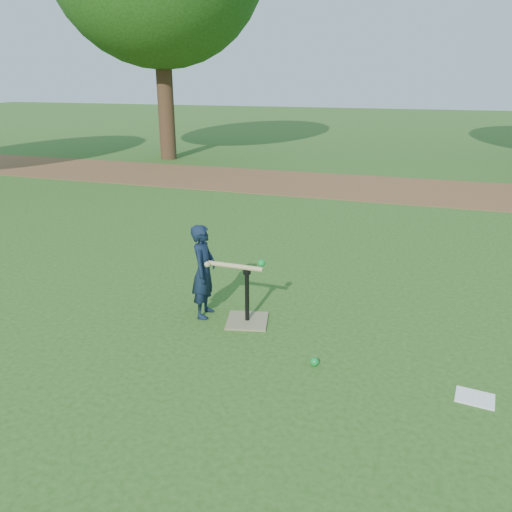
% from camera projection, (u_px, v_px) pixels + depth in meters
% --- Properties ---
extents(ground, '(80.00, 80.00, 0.00)m').
position_uv_depth(ground, '(232.00, 323.00, 5.35)').
color(ground, '#285116').
rests_on(ground, ground).
extents(dirt_strip, '(24.00, 3.00, 0.01)m').
position_uv_depth(dirt_strip, '(343.00, 186.00, 12.05)').
color(dirt_strip, brown).
rests_on(dirt_strip, ground).
extents(child, '(0.29, 0.40, 1.03)m').
position_uv_depth(child, '(204.00, 271.00, 5.35)').
color(child, black).
rests_on(child, ground).
extents(wiffle_ball_ground, '(0.08, 0.08, 0.08)m').
position_uv_depth(wiffle_ball_ground, '(314.00, 362.00, 4.54)').
color(wiffle_ball_ground, '#0C8E2F').
rests_on(wiffle_ball_ground, ground).
extents(clipboard, '(0.33, 0.26, 0.01)m').
position_uv_depth(clipboard, '(475.00, 398.00, 4.08)').
color(clipboard, white).
rests_on(clipboard, ground).
extents(batting_tee, '(0.52, 0.52, 0.61)m').
position_uv_depth(batting_tee, '(247.00, 312.00, 5.33)').
color(batting_tee, '#867C55').
rests_on(batting_tee, ground).
extents(swing_action, '(0.64, 0.16, 0.12)m').
position_uv_depth(swing_action, '(238.00, 265.00, 5.17)').
color(swing_action, tan).
rests_on(swing_action, ground).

